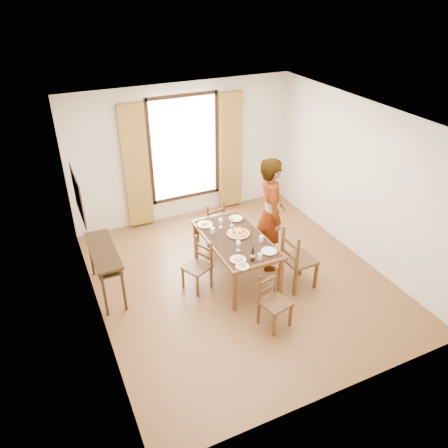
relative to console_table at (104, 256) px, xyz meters
name	(u,v)px	position (x,y,z in m)	size (l,w,h in m)	color
ground	(240,279)	(2.03, -0.60, -0.68)	(5.00, 5.00, 0.00)	#5A311C
room_shell	(237,193)	(2.03, -0.47, 0.86)	(4.60, 5.10, 2.74)	beige
console_table	(104,256)	(0.00, 0.00, 0.00)	(0.38, 1.20, 0.80)	#2F200F
dining_table	(236,241)	(2.01, -0.47, 0.00)	(0.91, 1.67, 0.76)	brown
chair_west	(198,267)	(1.34, -0.49, -0.29)	(0.50, 0.50, 0.85)	brown
chair_north	(211,224)	(2.05, 0.62, -0.27)	(0.47, 0.47, 0.90)	brown
chair_south	(274,302)	(1.99, -1.73, -0.29)	(0.45, 0.45, 0.85)	brown
chair_east	(298,261)	(2.78, -1.12, -0.20)	(0.48, 0.48, 1.04)	brown
man	(271,214)	(2.68, -0.41, 0.30)	(0.67, 0.83, 1.97)	#9A9EA3
plate_sw	(238,259)	(1.76, -1.06, 0.10)	(0.27, 0.27, 0.05)	silver
plate_se	(269,250)	(2.29, -1.06, 0.10)	(0.27, 0.27, 0.05)	silver
plate_nw	(205,224)	(1.71, 0.08, 0.10)	(0.27, 0.27, 0.05)	silver
plate_ne	(236,218)	(2.27, 0.05, 0.10)	(0.27, 0.27, 0.05)	silver
pasta_platter	(238,232)	(2.09, -0.41, 0.12)	(0.40, 0.40, 0.10)	orange
caprese_plate	(242,266)	(1.74, -1.23, 0.09)	(0.20, 0.20, 0.04)	silver
wine_glass_a	(238,245)	(1.88, -0.83, 0.16)	(0.08, 0.08, 0.18)	white
wine_glass_b	(232,221)	(2.11, -0.12, 0.16)	(0.08, 0.08, 0.18)	white
wine_glass_c	(221,223)	(1.92, -0.09, 0.16)	(0.08, 0.08, 0.18)	white
tumbler_a	(261,239)	(2.32, -0.75, 0.12)	(0.07, 0.07, 0.10)	silver
tumbler_b	(213,230)	(1.73, -0.20, 0.12)	(0.07, 0.07, 0.10)	silver
tumbler_c	(260,256)	(2.06, -1.17, 0.12)	(0.07, 0.07, 0.10)	silver
wine_bottle	(253,254)	(1.95, -1.16, 0.20)	(0.07, 0.07, 0.25)	black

